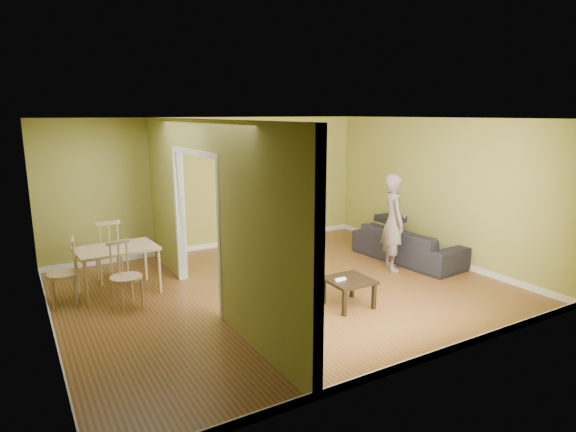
# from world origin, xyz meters

# --- Properties ---
(room_shell) EXTENTS (6.50, 6.50, 6.50)m
(room_shell) POSITION_xyz_m (0.00, 0.00, 1.30)
(room_shell) COLOR brown
(room_shell) RESTS_ON ground
(partition) EXTENTS (0.22, 5.50, 2.60)m
(partition) POSITION_xyz_m (-1.20, 0.00, 1.30)
(partition) COLOR #A49F4D
(partition) RESTS_ON ground
(wall_speaker) EXTENTS (0.10, 0.10, 0.10)m
(wall_speaker) POSITION_xyz_m (1.50, 2.69, 1.90)
(wall_speaker) COLOR black
(wall_speaker) RESTS_ON room_shell
(sofa) EXTENTS (2.20, 1.10, 0.81)m
(sofa) POSITION_xyz_m (2.70, 0.11, 0.40)
(sofa) COLOR #25252A
(sofa) RESTS_ON ground
(person) EXTENTS (0.89, 0.81, 1.98)m
(person) POSITION_xyz_m (2.12, -0.12, 0.99)
(person) COLOR slate
(person) RESTS_ON ground
(bookshelf) EXTENTS (0.79, 0.35, 1.88)m
(bookshelf) POSITION_xyz_m (1.15, 2.60, 0.94)
(bookshelf) COLOR white
(bookshelf) RESTS_ON ground
(paper_box_navy_a) EXTENTS (0.44, 0.29, 0.23)m
(paper_box_navy_a) POSITION_xyz_m (1.17, 2.56, 0.51)
(paper_box_navy_a) COLOR navy
(paper_box_navy_a) RESTS_ON bookshelf
(paper_box_teal) EXTENTS (0.42, 0.27, 0.22)m
(paper_box_teal) POSITION_xyz_m (1.09, 2.56, 0.87)
(paper_box_teal) COLOR #0E5F44
(paper_box_teal) RESTS_ON bookshelf
(paper_box_navy_b) EXTENTS (0.39, 0.26, 0.20)m
(paper_box_navy_b) POSITION_xyz_m (1.16, 2.56, 1.23)
(paper_box_navy_b) COLOR navy
(paper_box_navy_b) RESTS_ON bookshelf
(paper_box_navy_c) EXTENTS (0.44, 0.29, 0.22)m
(paper_box_navy_c) POSITION_xyz_m (1.18, 2.56, 1.47)
(paper_box_navy_c) COLOR navy
(paper_box_navy_c) RESTS_ON bookshelf
(coffee_table) EXTENTS (0.61, 0.61, 0.40)m
(coffee_table) POSITION_xyz_m (0.45, -1.06, 0.34)
(coffee_table) COLOR black
(coffee_table) RESTS_ON ground
(game_controller) EXTENTS (0.17, 0.04, 0.03)m
(game_controller) POSITION_xyz_m (0.31, -1.05, 0.42)
(game_controller) COLOR white
(game_controller) RESTS_ON coffee_table
(dining_table) EXTENTS (1.14, 0.76, 0.71)m
(dining_table) POSITION_xyz_m (-2.24, 1.12, 0.63)
(dining_table) COLOR tan
(dining_table) RESTS_ON ground
(chair_left) EXTENTS (0.49, 0.49, 0.95)m
(chair_left) POSITION_xyz_m (-2.99, 1.05, 0.48)
(chair_left) COLOR tan
(chair_left) RESTS_ON ground
(chair_near) EXTENTS (0.53, 0.53, 0.95)m
(chair_near) POSITION_xyz_m (-2.25, 0.45, 0.47)
(chair_near) COLOR tan
(chair_near) RESTS_ON ground
(chair_far) EXTENTS (0.48, 0.48, 1.04)m
(chair_far) POSITION_xyz_m (-2.25, 1.73, 0.52)
(chair_far) COLOR #D8B68B
(chair_far) RESTS_ON ground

